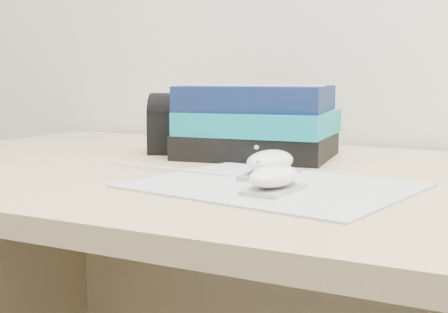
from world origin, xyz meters
The scene contains 7 objects.
desk centered at (0.00, 1.64, 0.50)m, with size 1.60×0.80×0.73m.
mousepad centered at (-0.02, 1.46, 0.73)m, with size 0.35×0.27×0.00m, color gray.
mouse_rear centered at (-0.05, 1.52, 0.75)m, with size 0.06×0.11×0.05m.
mouse_front centered at (0.00, 1.42, 0.75)m, with size 0.06×0.10×0.04m.
usb_cable centered at (-0.23, 1.51, 0.73)m, with size 0.00×0.00×0.25m, color white.
book_stack centered at (-0.17, 1.73, 0.79)m, with size 0.29×0.25×0.13m.
pouch centered at (-0.32, 1.71, 0.79)m, with size 0.15×0.13×0.12m.
Camera 1 is at (0.30, 0.69, 0.88)m, focal length 50.00 mm.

